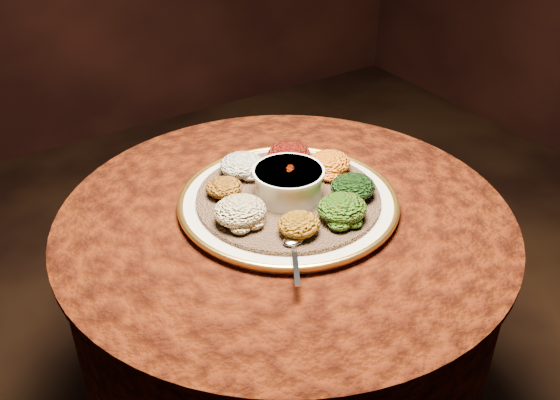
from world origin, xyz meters
TOP-DOWN VIEW (x-y plane):
  - table at (0.00, 0.00)m, footprint 0.96×0.96m
  - platter at (0.02, 0.02)m, footprint 0.55×0.55m
  - injera at (0.02, 0.02)m, footprint 0.49×0.49m
  - stew_bowl at (0.02, 0.02)m, footprint 0.15×0.15m
  - spoon at (-0.07, -0.13)m, footprint 0.09×0.13m
  - portion_ayib at (-0.02, 0.15)m, footprint 0.10×0.09m
  - portion_kitfo at (0.10, 0.13)m, footprint 0.10×0.09m
  - portion_tikil at (0.15, 0.05)m, footprint 0.10×0.09m
  - portion_gomen at (0.13, -0.06)m, footprint 0.10×0.09m
  - portion_mixveg at (0.06, -0.11)m, footprint 0.10×0.10m
  - portion_kik at (-0.04, -0.10)m, footprint 0.08×0.08m
  - portion_timatim at (-0.11, -0.01)m, footprint 0.11×0.10m
  - portion_shiro at (-0.09, 0.10)m, footprint 0.08×0.07m

SIDE VIEW (x-z plane):
  - table at x=0.00m, z-range 0.19..0.92m
  - platter at x=0.02m, z-range 0.73..0.76m
  - injera at x=0.02m, z-range 0.75..0.76m
  - spoon at x=-0.07m, z-range 0.76..0.77m
  - portion_shiro at x=-0.09m, z-range 0.76..0.80m
  - portion_kik at x=-0.04m, z-range 0.76..0.80m
  - portion_gomen at x=0.13m, z-range 0.76..0.81m
  - portion_tikil at x=0.15m, z-range 0.76..0.81m
  - portion_ayib at x=-0.02m, z-range 0.76..0.81m
  - portion_kitfo at x=0.10m, z-range 0.76..0.81m
  - portion_mixveg at x=0.06m, z-range 0.76..0.81m
  - portion_timatim at x=-0.11m, z-range 0.76..0.81m
  - stew_bowl at x=0.02m, z-range 0.77..0.83m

